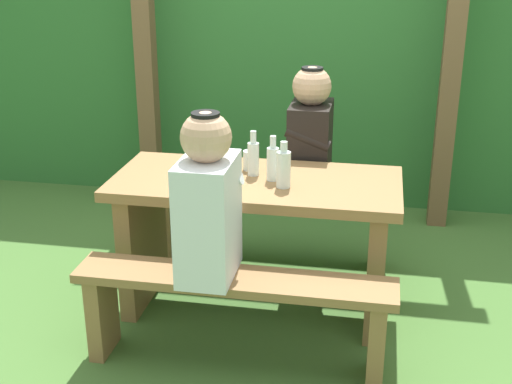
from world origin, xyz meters
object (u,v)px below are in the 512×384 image
bench_far (272,212)px  person_black_coat (310,137)px  person_white_shirt (208,203)px  bottle_left (253,157)px  bottle_center (284,168)px  drinking_glass (251,160)px  cell_phone (201,182)px  bottle_right (273,162)px  picnic_table (256,221)px  bench_near (234,302)px

bench_far → person_black_coat: size_ratio=1.95×
person_white_shirt → bottle_left: bearing=81.7°
person_white_shirt → bottle_center: person_white_shirt is taller
person_black_coat → bottle_left: (-0.23, -0.46, 0.02)m
bench_far → person_white_shirt: 1.14m
person_white_shirt → drinking_glass: size_ratio=7.30×
bottle_left → person_black_coat: bearing=63.5°
person_white_shirt → bottle_left: 0.58m
person_white_shirt → bottle_center: (0.25, 0.43, 0.02)m
bottle_center → cell_phone: 0.40m
person_white_shirt → bottle_right: (0.19, 0.52, 0.02)m
bottle_left → drinking_glass: bearing=110.1°
bottle_left → cell_phone: bottle_left is taller
picnic_table → bench_near: size_ratio=1.00×
bench_far → cell_phone: size_ratio=10.00×
bottle_left → bottle_right: 0.12m
drinking_glass → bottle_center: 0.30m
bench_far → drinking_glass: 0.59m
picnic_table → bottle_right: (0.08, -0.00, 0.31)m
drinking_glass → cell_phone: size_ratio=0.70×
person_white_shirt → bottle_left: (0.08, 0.57, 0.02)m
drinking_glass → bottle_right: size_ratio=0.45×
bench_far → bottle_left: size_ratio=6.25×
bench_far → bottle_center: bearing=-76.4°
person_white_shirt → cell_phone: size_ratio=5.14×
picnic_table → bench_far: (0.00, 0.52, -0.16)m
bottle_right → bottle_center: (0.06, -0.09, 0.00)m
bottle_left → cell_phone: bearing=-143.1°
bench_near → cell_phone: size_ratio=10.00×
person_white_shirt → cell_phone: 0.43m
picnic_table → person_black_coat: (0.21, 0.52, 0.29)m
person_white_shirt → bench_near: bearing=-1.8°
drinking_glass → bottle_right: 0.19m
drinking_glass → bench_near: bearing=-85.5°
picnic_table → bottle_left: (-0.02, 0.06, 0.32)m
drinking_glass → bottle_center: bottle_center is taller
person_white_shirt → person_black_coat: same height
person_black_coat → cell_phone: size_ratio=5.14×
bottle_center → picnic_table: bearing=149.5°
person_white_shirt → bottle_center: bearing=59.5°
bottle_right → person_black_coat: bearing=76.5°
person_black_coat → cell_phone: bearing=-125.7°
person_black_coat → bench_far: bearing=179.1°
bottle_left → person_white_shirt: bearing=-98.3°
bench_far → bottle_center: size_ratio=6.30×
person_white_shirt → bottle_right: 0.55m
bottle_center → cell_phone: (-0.39, -0.02, -0.09)m
drinking_glass → bottle_right: bearing=-44.4°
picnic_table → bottle_center: bottle_center is taller
bottle_left → bottle_right: bottle_left is taller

